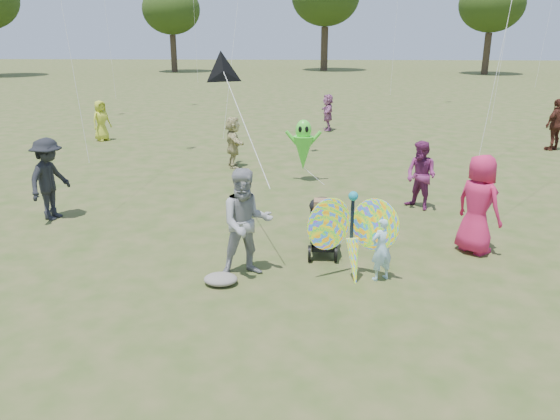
% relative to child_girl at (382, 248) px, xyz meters
% --- Properties ---
extents(ground, '(160.00, 160.00, 0.00)m').
position_rel_child_girl_xyz_m(ground, '(-1.53, -1.14, -0.57)').
color(ground, '#51592B').
rests_on(ground, ground).
extents(child_girl, '(0.49, 0.44, 1.13)m').
position_rel_child_girl_xyz_m(child_girl, '(0.00, 0.00, 0.00)').
color(child_girl, '#AEDCF6').
rests_on(child_girl, ground).
extents(adult_man, '(1.09, 0.95, 1.89)m').
position_rel_child_girl_xyz_m(adult_man, '(-2.28, 0.09, 0.38)').
color(adult_man, gray).
rests_on(adult_man, ground).
extents(grey_bag, '(0.57, 0.46, 0.18)m').
position_rel_child_girl_xyz_m(grey_bag, '(-2.69, -0.32, -0.48)').
color(grey_bag, gray).
rests_on(grey_bag, ground).
extents(crowd_a, '(1.04, 1.10, 1.90)m').
position_rel_child_girl_xyz_m(crowd_a, '(1.95, 1.35, 0.38)').
color(crowd_a, '#C11F4E').
rests_on(crowd_a, ground).
extents(crowd_b, '(0.93, 1.31, 1.84)m').
position_rel_child_girl_xyz_m(crowd_b, '(-6.97, 2.87, 0.35)').
color(crowd_b, black).
rests_on(crowd_b, ground).
extents(crowd_d, '(0.84, 1.53, 1.58)m').
position_rel_child_girl_xyz_m(crowd_d, '(-3.56, 8.00, 0.22)').
color(crowd_d, tan).
rests_on(crowd_d, ground).
extents(crowd_e, '(0.99, 1.00, 1.63)m').
position_rel_child_girl_xyz_m(crowd_e, '(1.41, 4.01, 0.25)').
color(crowd_e, '#77275D').
rests_on(crowd_e, ground).
extents(crowd_g, '(0.84, 0.90, 1.55)m').
position_rel_child_girl_xyz_m(crowd_g, '(-9.22, 12.12, 0.21)').
color(crowd_g, gold).
rests_on(crowd_g, ground).
extents(crowd_h, '(1.13, 0.96, 1.82)m').
position_rel_child_girl_xyz_m(crowd_h, '(7.51, 11.16, 0.34)').
color(crowd_h, '#482118').
rests_on(crowd_h, ground).
extents(crowd_j, '(0.50, 1.44, 1.53)m').
position_rel_child_girl_xyz_m(crowd_j, '(-0.41, 14.95, 0.20)').
color(crowd_j, '#A05B8A').
rests_on(crowd_j, ground).
extents(jogging_stroller, '(0.53, 1.06, 1.09)m').
position_rel_child_girl_xyz_m(jogging_stroller, '(-0.96, 1.13, 0.05)').
color(jogging_stroller, black).
rests_on(jogging_stroller, ground).
extents(butterfly_kite, '(1.74, 0.75, 1.74)m').
position_rel_child_girl_xyz_m(butterfly_kite, '(-0.49, 0.01, 0.21)').
color(butterfly_kite, red).
rests_on(butterfly_kite, ground).
extents(delta_kite_rig, '(1.53, 2.65, 2.17)m').
position_rel_child_girl_xyz_m(delta_kite_rig, '(-2.95, 2.50, 2.70)').
color(delta_kite_rig, black).
rests_on(delta_kite_rig, ground).
extents(alien_kite, '(1.12, 0.69, 1.74)m').
position_rel_child_girl_xyz_m(alien_kite, '(-1.38, 6.43, 0.40)').
color(alien_kite, '#4DE536').
rests_on(alien_kite, ground).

